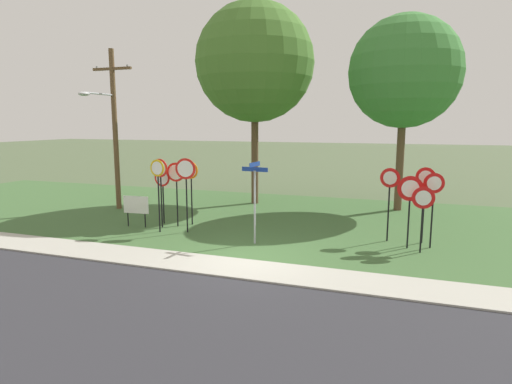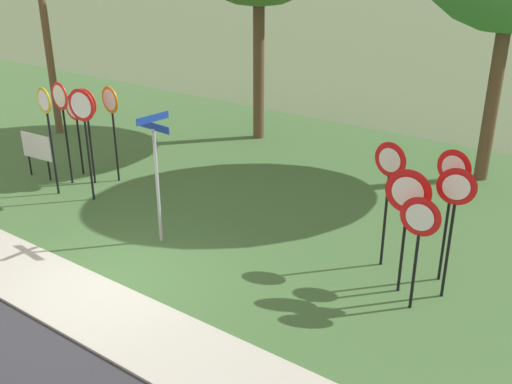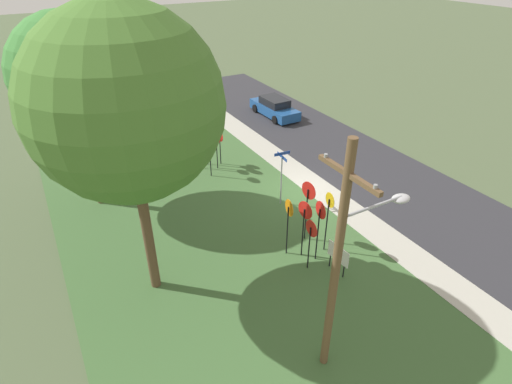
% 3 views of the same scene
% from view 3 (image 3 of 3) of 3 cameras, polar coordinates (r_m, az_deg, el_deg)
% --- Properties ---
extents(ground_plane, '(160.00, 160.00, 0.00)m').
position_cam_3_polar(ground_plane, '(21.80, 6.75, 0.10)').
color(ground_plane, '#4C5B3D').
extents(road_asphalt, '(44.00, 6.40, 0.01)m').
position_cam_3_polar(road_asphalt, '(24.63, 15.91, 2.93)').
color(road_asphalt, '#2D2D33').
rests_on(road_asphalt, ground_plane).
extents(sidewalk_strip, '(44.00, 1.60, 0.06)m').
position_cam_3_polar(sidewalk_strip, '(22.21, 8.44, 0.69)').
color(sidewalk_strip, '#ADAA9E').
rests_on(sidewalk_strip, ground_plane).
extents(grass_median, '(44.00, 12.00, 0.04)m').
position_cam_3_polar(grass_median, '(19.36, -7.94, -4.35)').
color(grass_median, '#3D6033').
rests_on(grass_median, ground_plane).
extents(stop_sign_near_left, '(0.72, 0.12, 2.76)m').
position_cam_3_polar(stop_sign_near_left, '(16.14, 8.86, -3.66)').
color(stop_sign_near_left, black).
rests_on(stop_sign_near_left, grass_median).
extents(stop_sign_near_right, '(0.64, 0.13, 2.79)m').
position_cam_3_polar(stop_sign_near_right, '(16.72, 10.07, -2.52)').
color(stop_sign_near_right, black).
rests_on(stop_sign_near_right, grass_median).
extents(stop_sign_far_left, '(0.79, 0.14, 2.85)m').
position_cam_3_polar(stop_sign_far_left, '(17.18, 7.24, -0.84)').
color(stop_sign_far_left, black).
rests_on(stop_sign_far_left, grass_median).
extents(stop_sign_far_center, '(0.76, 0.13, 2.59)m').
position_cam_3_polar(stop_sign_far_center, '(16.35, 6.78, -3.47)').
color(stop_sign_far_center, black).
rests_on(stop_sign_far_center, grass_median).
extents(stop_sign_far_right, '(0.70, 0.13, 2.61)m').
position_cam_3_polar(stop_sign_far_right, '(16.38, 4.56, -3.30)').
color(stop_sign_far_right, black).
rests_on(stop_sign_far_right, grass_median).
extents(stop_sign_center_tall, '(0.69, 0.09, 2.26)m').
position_cam_3_polar(stop_sign_center_tall, '(15.87, 7.63, -5.90)').
color(stop_sign_center_tall, black).
rests_on(stop_sign_center_tall, grass_median).
extents(yield_sign_near_left, '(0.66, 0.14, 2.66)m').
position_cam_3_polar(yield_sign_near_left, '(23.25, -7.90, 7.65)').
color(yield_sign_near_left, black).
rests_on(yield_sign_near_left, grass_median).
extents(yield_sign_near_right, '(0.83, 0.13, 2.44)m').
position_cam_3_polar(yield_sign_near_right, '(23.19, -5.48, 7.36)').
color(yield_sign_near_right, black).
rests_on(yield_sign_near_right, grass_median).
extents(yield_sign_far_left, '(0.68, 0.14, 2.60)m').
position_cam_3_polar(yield_sign_far_left, '(22.32, -6.45, 6.64)').
color(yield_sign_far_left, black).
rests_on(yield_sign_far_left, grass_median).
extents(yield_sign_far_right, '(0.71, 0.11, 2.16)m').
position_cam_3_polar(yield_sign_far_right, '(23.76, -5.00, 7.38)').
color(yield_sign_far_right, black).
rests_on(yield_sign_far_right, grass_median).
extents(yield_sign_center, '(0.67, 0.16, 2.53)m').
position_cam_3_polar(yield_sign_center, '(23.68, -6.90, 7.94)').
color(yield_sign_center, black).
rests_on(yield_sign_center, grass_median).
extents(street_name_post, '(0.96, 0.81, 2.84)m').
position_cam_3_polar(street_name_post, '(19.75, 3.56, 2.57)').
color(street_name_post, '#9EA0A8').
rests_on(street_name_post, grass_median).
extents(utility_pole, '(2.10, 2.38, 7.55)m').
position_cam_3_polar(utility_pole, '(11.10, 11.93, -8.86)').
color(utility_pole, brown).
rests_on(utility_pole, grass_median).
extents(notice_board, '(1.10, 0.12, 1.25)m').
position_cam_3_polar(notice_board, '(16.35, 11.35, -8.60)').
color(notice_board, black).
rests_on(notice_board, grass_median).
extents(oak_tree_left, '(5.92, 5.92, 10.08)m').
position_cam_3_polar(oak_tree_left, '(12.83, -17.67, 11.43)').
color(oak_tree_left, brown).
rests_on(oak_tree_left, grass_median).
extents(oak_tree_right, '(5.13, 5.13, 9.02)m').
position_cam_3_polar(oak_tree_right, '(19.69, -24.20, 14.78)').
color(oak_tree_right, brown).
rests_on(oak_tree_right, grass_median).
extents(parked_sedan_distant, '(4.60, 1.98, 1.39)m').
position_cam_3_polar(parked_sedan_distant, '(31.57, 2.59, 11.66)').
color(parked_sedan_distant, '#1E4C8C').
rests_on(parked_sedan_distant, road_asphalt).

